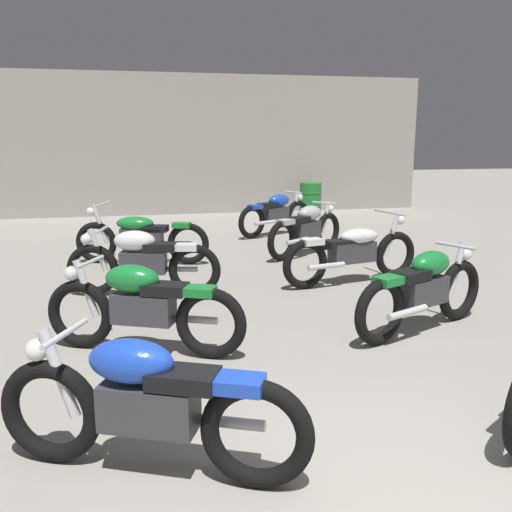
% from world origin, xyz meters
% --- Properties ---
extents(back_wall, '(12.81, 0.24, 3.60)m').
position_xyz_m(back_wall, '(0.00, 12.59, 1.80)').
color(back_wall, '#9E998E').
rests_on(back_wall, ground).
extents(motorcycle_left_row_0, '(1.84, 0.91, 0.88)m').
position_xyz_m(motorcycle_left_row_0, '(-1.42, 0.90, 0.46)').
color(motorcycle_left_row_0, black).
rests_on(motorcycle_left_row_0, ground).
extents(motorcycle_left_row_1, '(1.84, 0.91, 0.88)m').
position_xyz_m(motorcycle_left_row_1, '(-1.42, 2.87, 0.46)').
color(motorcycle_left_row_1, black).
rests_on(motorcycle_left_row_1, ground).
extents(motorcycle_left_row_2, '(1.95, 0.62, 0.88)m').
position_xyz_m(motorcycle_left_row_2, '(-1.38, 4.84, 0.46)').
color(motorcycle_left_row_2, black).
rests_on(motorcycle_left_row_2, ground).
extents(motorcycle_left_row_3, '(2.11, 0.87, 0.97)m').
position_xyz_m(motorcycle_left_row_3, '(-1.37, 6.72, 0.45)').
color(motorcycle_left_row_3, black).
rests_on(motorcycle_left_row_3, ground).
extents(motorcycle_right_row_1, '(1.84, 0.90, 0.88)m').
position_xyz_m(motorcycle_right_row_1, '(1.44, 2.84, 0.46)').
color(motorcycle_right_row_1, black).
rests_on(motorcycle_right_row_1, ground).
extents(motorcycle_right_row_2, '(2.14, 0.80, 0.97)m').
position_xyz_m(motorcycle_right_row_2, '(1.49, 4.86, 0.45)').
color(motorcycle_right_row_2, black).
rests_on(motorcycle_right_row_2, ground).
extents(motorcycle_right_row_3, '(1.67, 1.23, 0.88)m').
position_xyz_m(motorcycle_right_row_3, '(1.43, 6.81, 0.46)').
color(motorcycle_right_row_3, black).
rests_on(motorcycle_right_row_3, ground).
extents(motorcycle_right_row_4, '(1.78, 1.04, 0.88)m').
position_xyz_m(motorcycle_right_row_4, '(1.41, 8.86, 0.46)').
color(motorcycle_right_row_4, black).
rests_on(motorcycle_right_row_4, ground).
extents(oil_drum, '(0.59, 0.59, 0.85)m').
position_xyz_m(oil_drum, '(3.02, 11.53, 0.43)').
color(oil_drum, '#1E722D').
rests_on(oil_drum, ground).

